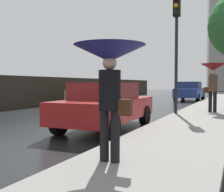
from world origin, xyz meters
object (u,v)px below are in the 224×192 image
(car_blue_behind_camera, at_px, (190,91))
(traffic_light, at_px, (176,33))
(pedestrian_with_umbrella_near, at_px, (213,74))
(pedestrian_with_umbrella_far, at_px, (110,67))
(car_red_mid_road, at_px, (106,105))
(car_green_far_ahead, at_px, (95,93))

(car_blue_behind_camera, xyz_separation_m, traffic_light, (1.15, -10.74, 2.52))
(pedestrian_with_umbrella_near, relative_size, pedestrian_with_umbrella_far, 1.14)
(pedestrian_with_umbrella_near, bearing_deg, car_blue_behind_camera, -75.43)
(car_red_mid_road, height_order, pedestrian_with_umbrella_far, pedestrian_with_umbrella_far)
(car_green_far_ahead, xyz_separation_m, pedestrian_with_umbrella_near, (7.06, -2.93, 0.97))
(car_green_far_ahead, relative_size, car_blue_behind_camera, 0.94)
(pedestrian_with_umbrella_far, height_order, traffic_light, traffic_light)
(car_red_mid_road, distance_m, car_green_far_ahead, 8.97)
(car_red_mid_road, xyz_separation_m, traffic_light, (1.20, 3.80, 2.59))
(car_red_mid_road, xyz_separation_m, pedestrian_with_umbrella_near, (2.49, 4.79, 1.03))
(pedestrian_with_umbrella_far, bearing_deg, pedestrian_with_umbrella_near, -94.85)
(car_green_far_ahead, xyz_separation_m, pedestrian_with_umbrella_far, (6.27, -11.07, 0.81))
(car_red_mid_road, xyz_separation_m, pedestrian_with_umbrella_far, (1.70, -3.35, 0.87))
(traffic_light, bearing_deg, car_red_mid_road, -107.50)
(car_red_mid_road, height_order, car_blue_behind_camera, car_blue_behind_camera)
(pedestrian_with_umbrella_far, relative_size, traffic_light, 0.38)
(car_red_mid_road, relative_size, traffic_light, 0.89)
(pedestrian_with_umbrella_far, xyz_separation_m, traffic_light, (-0.50, 7.15, 1.72))
(car_blue_behind_camera, height_order, traffic_light, traffic_light)
(car_green_far_ahead, xyz_separation_m, car_blue_behind_camera, (4.62, 6.83, 0.01))
(car_red_mid_road, height_order, pedestrian_with_umbrella_near, pedestrian_with_umbrella_near)
(car_red_mid_road, distance_m, pedestrian_with_umbrella_near, 5.49)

